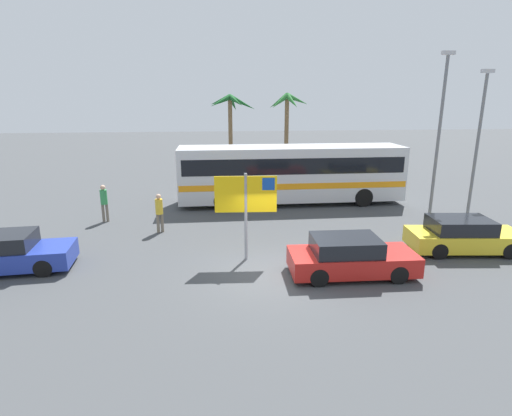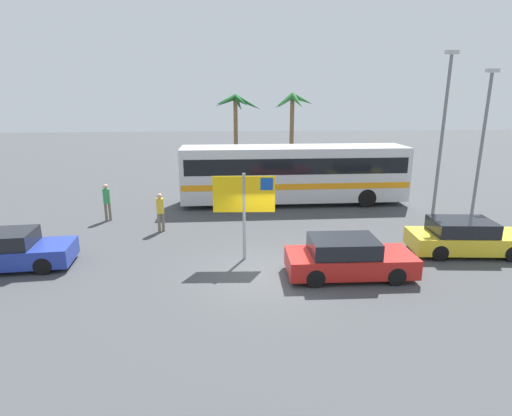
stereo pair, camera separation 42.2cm
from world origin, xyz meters
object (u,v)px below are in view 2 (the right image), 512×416
at_px(car_red, 348,258).
at_px(car_blue, 8,251).
at_px(pedestrian_crossing_lot, 160,209).
at_px(pedestrian_near_sign, 107,199).
at_px(bus_front_coach, 294,172).
at_px(ferry_sign, 245,198).
at_px(car_yellow, 465,237).

bearing_deg(car_red, car_blue, 173.72).
bearing_deg(pedestrian_crossing_lot, car_blue, 109.24).
bearing_deg(car_blue, pedestrian_near_sign, 66.77).
height_order(bus_front_coach, pedestrian_near_sign, bus_front_coach).
relative_size(ferry_sign, car_red, 0.76).
height_order(car_blue, car_yellow, same).
bearing_deg(car_yellow, ferry_sign, -174.88).
distance_m(car_yellow, pedestrian_crossing_lot, 12.40).
distance_m(bus_front_coach, car_red, 9.76).
xyz_separation_m(bus_front_coach, car_red, (0.18, -9.69, -1.15)).
distance_m(car_yellow, pedestrian_near_sign, 15.64).
xyz_separation_m(car_yellow, pedestrian_crossing_lot, (-11.86, 3.57, 0.39)).
bearing_deg(car_red, ferry_sign, 153.85).
bearing_deg(ferry_sign, car_blue, -175.53).
bearing_deg(ferry_sign, bus_front_coach, 72.14).
height_order(ferry_sign, pedestrian_near_sign, ferry_sign).
xyz_separation_m(bus_front_coach, car_blue, (-11.33, -8.13, -1.15)).
bearing_deg(ferry_sign, pedestrian_crossing_lot, 138.96).
distance_m(ferry_sign, car_blue, 8.40).
bearing_deg(pedestrian_crossing_lot, pedestrian_near_sign, 37.57).
height_order(bus_front_coach, car_red, bus_front_coach).
height_order(ferry_sign, car_red, ferry_sign).
bearing_deg(pedestrian_near_sign, pedestrian_crossing_lot, -134.33).
relative_size(bus_front_coach, ferry_sign, 3.83).
bearing_deg(bus_front_coach, ferry_sign, -111.25).
bearing_deg(ferry_sign, car_yellow, 2.78).
xyz_separation_m(bus_front_coach, pedestrian_crossing_lot, (-6.66, -4.49, -0.76)).
bearing_deg(car_yellow, car_blue, -174.04).
bearing_deg(pedestrian_crossing_lot, ferry_sign, -153.07).
bearing_deg(ferry_sign, car_red, -24.21).
distance_m(pedestrian_crossing_lot, pedestrian_near_sign, 3.36).
height_order(car_yellow, pedestrian_near_sign, pedestrian_near_sign).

